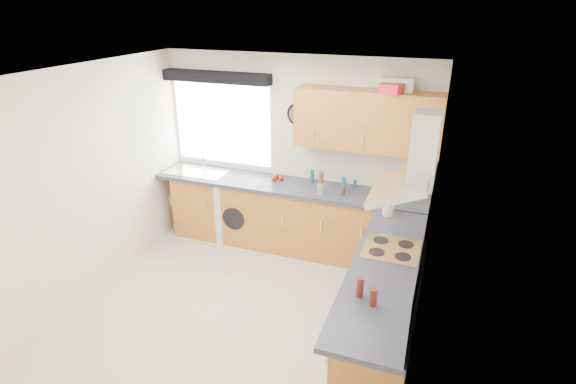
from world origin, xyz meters
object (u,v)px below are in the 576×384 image
at_px(upper_cabinets, 367,120).
at_px(washing_machine, 243,210).
at_px(oven, 387,292).
at_px(extractor_hood, 412,166).

bearing_deg(upper_cabinets, washing_machine, -176.25).
relative_size(oven, upper_cabinets, 0.50).
height_order(extractor_hood, washing_machine, extractor_hood).
height_order(oven, extractor_hood, extractor_hood).
distance_m(oven, washing_machine, 2.47).
distance_m(extractor_hood, washing_machine, 2.89).
distance_m(oven, extractor_hood, 1.35).
xyz_separation_m(extractor_hood, washing_machine, (-2.25, 1.22, -1.34)).
bearing_deg(extractor_hood, oven, 180.00).
height_order(upper_cabinets, washing_machine, upper_cabinets).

